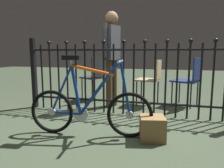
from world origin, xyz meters
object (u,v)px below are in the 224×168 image
(chair_navy, at_px, (190,77))
(display_crate, at_px, (152,128))
(bicycle, at_px, (89,108))
(person_visitor, at_px, (112,51))
(chair_charcoal, at_px, (95,74))
(chair_tan, at_px, (152,77))

(chair_navy, bearing_deg, display_crate, -107.36)
(bicycle, bearing_deg, display_crate, 4.50)
(bicycle, relative_size, person_visitor, 0.87)
(chair_charcoal, relative_size, person_visitor, 0.53)
(display_crate, bearing_deg, chair_charcoal, 126.86)
(display_crate, bearing_deg, bicycle, -175.50)
(chair_navy, height_order, display_crate, chair_navy)
(display_crate, bearing_deg, chair_tan, 95.09)
(person_visitor, bearing_deg, chair_tan, 21.54)
(bicycle, relative_size, chair_navy, 1.65)
(person_visitor, bearing_deg, chair_navy, 14.75)
(chair_navy, bearing_deg, person_visitor, -165.25)
(chair_tan, relative_size, person_visitor, 0.50)
(bicycle, distance_m, chair_charcoal, 1.85)
(chair_tan, bearing_deg, chair_navy, 7.27)
(display_crate, bearing_deg, chair_navy, 72.64)
(bicycle, distance_m, display_crate, 0.74)
(bicycle, bearing_deg, chair_charcoal, 107.57)
(person_visitor, xyz_separation_m, display_crate, (0.83, -1.31, -0.86))
(chair_charcoal, height_order, chair_navy, same)
(chair_tan, distance_m, chair_navy, 0.67)
(chair_navy, xyz_separation_m, display_crate, (-0.52, -1.67, -0.39))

